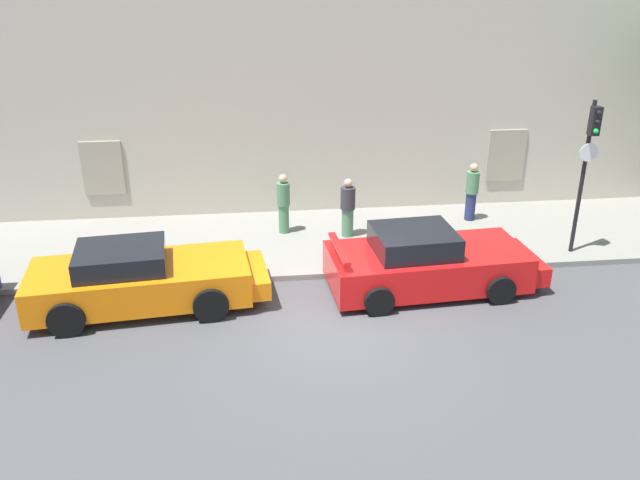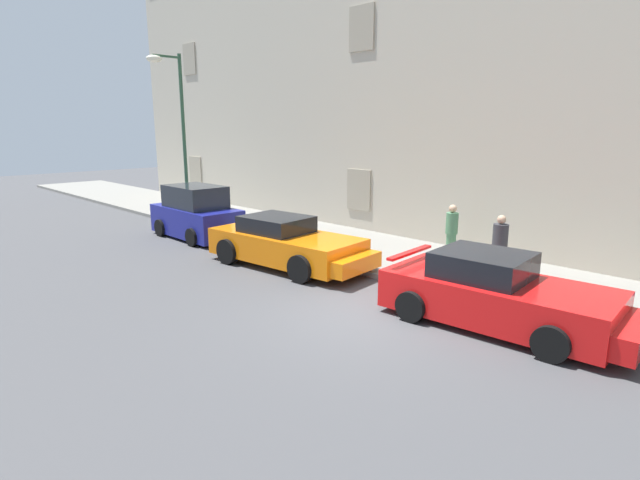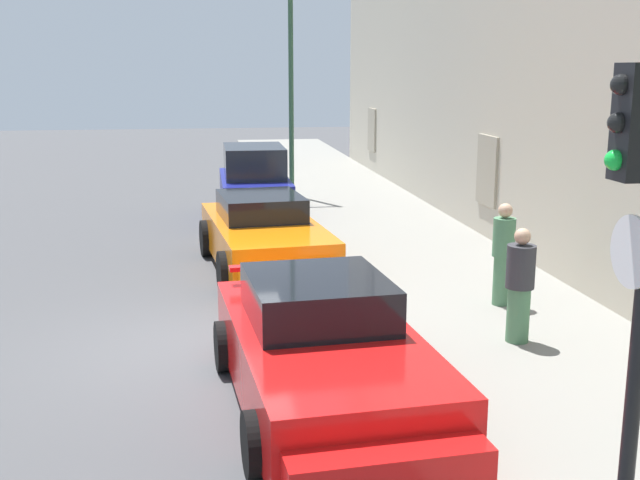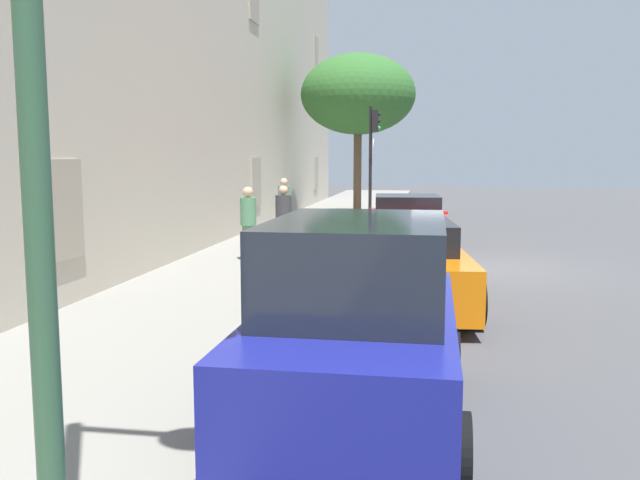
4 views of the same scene
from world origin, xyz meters
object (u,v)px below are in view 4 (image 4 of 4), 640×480
(tree_near_kerb, at_px, (358,95))
(pedestrian_strolling, at_px, (284,205))
(sportscar_red_lead, at_px, (401,265))
(hatchback_parked, at_px, (358,335))
(traffic_light, at_px, (373,146))
(sportscar_yellow_flank, at_px, (406,227))
(pedestrian_admiring, at_px, (284,218))
(pedestrian_bystander, at_px, (248,223))

(tree_near_kerb, height_order, pedestrian_strolling, tree_near_kerb)
(sportscar_red_lead, xyz_separation_m, hatchback_parked, (-5.22, 0.17, 0.21))
(hatchback_parked, height_order, traffic_light, traffic_light)
(sportscar_red_lead, xyz_separation_m, sportscar_yellow_flank, (6.23, 0.13, -0.02))
(traffic_light, xyz_separation_m, pedestrian_admiring, (-5.39, 1.67, -1.78))
(tree_near_kerb, bearing_deg, pedestrian_bystander, 174.15)
(traffic_light, height_order, pedestrian_strolling, traffic_light)
(pedestrian_bystander, bearing_deg, sportscar_yellow_flank, -46.15)
(sportscar_red_lead, bearing_deg, hatchback_parked, 178.18)
(pedestrian_strolling, distance_m, pedestrian_bystander, 5.20)
(hatchback_parked, height_order, pedestrian_bystander, hatchback_parked)
(sportscar_yellow_flank, bearing_deg, traffic_light, 16.93)
(sportscar_yellow_flank, xyz_separation_m, tree_near_kerb, (8.20, 2.11, 4.04))
(sportscar_red_lead, distance_m, pedestrian_bystander, 4.61)
(traffic_light, bearing_deg, pedestrian_admiring, 162.78)
(pedestrian_admiring, bearing_deg, sportscar_yellow_flank, -62.16)
(hatchback_parked, bearing_deg, pedestrian_admiring, 15.83)
(hatchback_parked, distance_m, pedestrian_bystander, 8.91)
(sportscar_yellow_flank, bearing_deg, pedestrian_strolling, 60.48)
(hatchback_parked, relative_size, pedestrian_admiring, 2.36)
(pedestrian_strolling, bearing_deg, sportscar_red_lead, -155.70)
(sportscar_yellow_flank, relative_size, pedestrian_admiring, 3.12)
(pedestrian_admiring, xyz_separation_m, pedestrian_strolling, (3.55, 0.75, 0.04))
(hatchback_parked, xyz_separation_m, traffic_light, (15.33, 1.15, 1.87))
(hatchback_parked, xyz_separation_m, tree_near_kerb, (19.65, 2.08, 3.82))
(sportscar_yellow_flank, height_order, hatchback_parked, hatchback_parked)
(hatchback_parked, bearing_deg, pedestrian_strolling, 14.82)
(sportscar_red_lead, distance_m, hatchback_parked, 5.22)
(tree_near_kerb, distance_m, pedestrian_strolling, 7.33)
(sportscar_red_lead, xyz_separation_m, pedestrian_admiring, (4.72, 2.98, 0.29))
(pedestrian_admiring, bearing_deg, pedestrian_bystander, 165.61)
(sportscar_red_lead, relative_size, pedestrian_admiring, 3.26)
(sportscar_yellow_flank, xyz_separation_m, hatchback_parked, (-11.45, 0.04, 0.22))
(sportscar_red_lead, bearing_deg, traffic_light, 7.39)
(sportscar_yellow_flank, xyz_separation_m, traffic_light, (3.89, 1.18, 2.10))
(sportscar_yellow_flank, relative_size, hatchback_parked, 1.32)
(pedestrian_strolling, height_order, pedestrian_bystander, pedestrian_strolling)
(traffic_light, distance_m, pedestrian_bystander, 7.54)
(pedestrian_admiring, height_order, pedestrian_strolling, pedestrian_strolling)
(sportscar_red_lead, relative_size, traffic_light, 1.35)
(tree_near_kerb, xyz_separation_m, pedestrian_bystander, (-11.34, 1.16, -3.69))
(traffic_light, xyz_separation_m, pedestrian_bystander, (-7.03, 2.09, -1.75))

